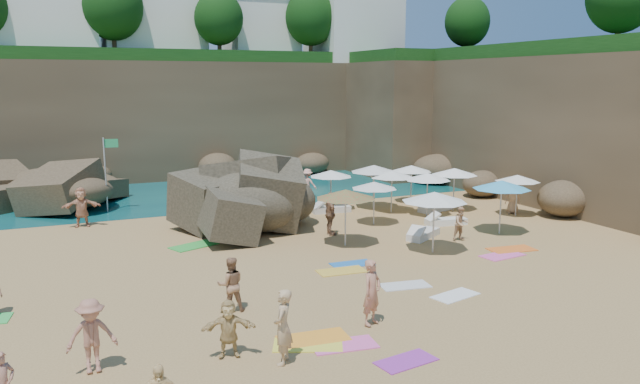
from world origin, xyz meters
name	(u,v)px	position (x,y,z in m)	size (l,w,h in m)	color
ground	(304,260)	(0.00, 0.00, 0.00)	(120.00, 120.00, 0.00)	tan
seawater	(165,164)	(0.00, 30.00, 0.00)	(120.00, 120.00, 0.00)	#0C4751
cliff_back	(201,118)	(2.00, 25.00, 4.00)	(44.00, 8.00, 8.00)	brown
cliff_right	(544,126)	(19.00, 8.00, 4.00)	(8.00, 30.00, 8.00)	brown
cliff_corner	(410,117)	(17.00, 20.00, 4.00)	(10.00, 12.00, 8.00)	brown
rock_promontory	(5,206)	(-11.00, 16.00, 0.00)	(12.00, 7.00, 2.00)	brown
clifftop_buildings	(209,19)	(2.96, 25.79, 11.24)	(28.48, 9.48, 7.00)	white
clifftop_trees	(258,11)	(4.78, 19.52, 11.26)	(35.60, 23.82, 4.40)	#11380F
rock_outcrop	(240,229)	(-0.76, 5.93, 0.00)	(7.93, 5.95, 3.17)	brown
flag_pole	(107,164)	(-5.87, 12.39, 2.47)	(0.75, 0.16, 3.87)	silver
parasol_0	(374,185)	(5.32, 4.21, 1.88)	(2.17, 2.17, 2.05)	silver
parasol_1	(374,169)	(7.07, 7.48, 2.15)	(2.48, 2.48, 2.34)	silver
parasol_2	(331,174)	(4.82, 8.03, 1.95)	(2.25, 2.25, 2.13)	silver
parasol_3	(411,168)	(9.75, 8.06, 1.94)	(2.23, 2.23, 2.11)	silver
parasol_4	(428,177)	(8.66, 4.80, 2.01)	(2.31, 2.31, 2.18)	silver
parasol_5	(242,183)	(-0.53, 6.24, 2.08)	(2.39, 2.39, 2.26)	silver
parasol_6	(346,194)	(2.40, 1.29, 2.17)	(2.49, 2.49, 2.36)	silver
parasol_7	(454,172)	(10.68, 5.36, 2.06)	(2.38, 2.38, 2.25)	silver
parasol_8	(392,174)	(7.47, 6.28, 2.00)	(2.31, 2.31, 2.18)	silver
parasol_9	(434,197)	(5.12, -1.05, 2.24)	(2.59, 2.59, 2.45)	silver
parasol_10	(502,185)	(9.60, 0.37, 2.21)	(2.54, 2.54, 2.41)	silver
parasol_11	(518,178)	(12.80, 3.01, 1.92)	(2.21, 2.21, 2.09)	silver
lounger_0	(311,208)	(3.83, 8.40, 0.12)	(1.57, 0.52, 0.24)	white
lounger_1	(331,209)	(4.60, 7.52, 0.16)	(2.02, 0.67, 0.31)	silver
lounger_2	(446,222)	(8.42, 2.77, 0.15)	(1.96, 0.65, 0.30)	white
lounger_3	(436,208)	(9.77, 5.64, 0.16)	(2.02, 0.67, 0.31)	silver
lounger_4	(444,203)	(11.02, 6.66, 0.14)	(1.84, 0.61, 0.29)	silver
lounger_5	(423,234)	(6.05, 1.06, 0.15)	(1.99, 0.66, 0.31)	silver
towel_1	(344,345)	(-1.97, -7.60, 0.01)	(1.69, 0.85, 0.03)	pink
towel_2	(313,338)	(-2.53, -6.90, 0.02)	(1.86, 0.93, 0.03)	orange
towel_4	(308,345)	(-2.82, -7.23, 0.02)	(1.78, 0.89, 0.03)	yellow
towel_5	(405,286)	(1.95, -4.16, 0.01)	(1.65, 0.82, 0.03)	silver
towel_6	(406,361)	(-0.99, -9.06, 0.01)	(1.51, 0.75, 0.03)	purple
towel_8	(352,264)	(1.44, -1.24, 0.01)	(1.58, 0.79, 0.03)	blue
towel_9	(502,255)	(7.33, -2.57, 0.02)	(1.76, 0.88, 0.03)	pink
towel_10	(512,249)	(8.26, -2.01, 0.02)	(1.88, 0.94, 0.03)	orange
towel_11	(194,246)	(-3.38, 3.69, 0.02)	(1.93, 0.96, 0.03)	green
towel_12	(341,271)	(0.70, -1.87, 0.02)	(1.72, 0.86, 0.03)	gold
towel_13	(455,296)	(2.90, -5.64, 0.01)	(1.58, 0.79, 0.03)	white
person_stand_1	(231,284)	(-3.97, -4.07, 0.83)	(0.80, 0.63, 1.65)	#A27351
person_stand_2	(307,183)	(5.01, 11.69, 0.86)	(1.10, 0.46, 1.71)	#FAA38E
person_stand_3	(330,214)	(2.57, 3.16, 0.96)	(1.12, 0.47, 1.92)	#865F43
person_stand_4	(513,198)	(13.03, 3.52, 0.78)	(0.77, 0.42, 1.57)	tan
person_stand_5	(81,207)	(-7.39, 9.25, 0.93)	(1.73, 0.50, 1.87)	tan
person_stand_6	(283,327)	(-3.76, -7.93, 0.93)	(0.68, 0.44, 1.86)	tan
person_lie_0	(93,363)	(-8.00, -6.62, 0.24)	(1.14, 1.77, 0.47)	#AE6F57
person_lie_3	(229,350)	(-4.86, -7.07, 0.19)	(1.33, 1.43, 0.38)	tan
person_lie_4	(372,317)	(-0.67, -6.68, 0.22)	(0.67, 1.85, 0.44)	tan
person_lie_5	(461,234)	(7.25, 0.02, 0.27)	(0.70, 1.44, 0.55)	tan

